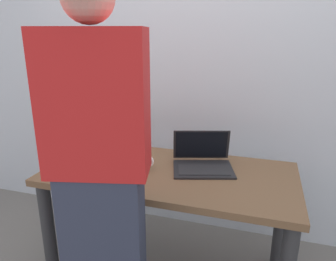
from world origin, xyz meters
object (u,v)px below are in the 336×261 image
(beer_bottle_green, at_px, (91,135))
(person_figure, at_px, (100,180))
(laptop, at_px, (202,160))
(beer_bottle_amber, at_px, (105,136))
(beer_bottle_dark, at_px, (115,138))
(coffee_mug, at_px, (142,161))

(beer_bottle_green, bearing_deg, person_figure, -56.43)
(laptop, relative_size, beer_bottle_amber, 1.39)
(beer_bottle_dark, distance_m, coffee_mug, 0.33)
(beer_bottle_dark, relative_size, beer_bottle_amber, 0.93)
(beer_bottle_amber, height_order, coffee_mug, beer_bottle_amber)
(beer_bottle_dark, bearing_deg, coffee_mug, -34.98)
(beer_bottle_green, height_order, coffee_mug, beer_bottle_green)
(beer_bottle_green, bearing_deg, coffee_mug, -19.83)
(person_figure, bearing_deg, beer_bottle_green, 123.57)
(laptop, height_order, coffee_mug, laptop)
(coffee_mug, bearing_deg, beer_bottle_dark, 145.02)
(laptop, distance_m, person_figure, 0.73)
(laptop, relative_size, beer_bottle_green, 1.28)
(beer_bottle_dark, height_order, person_figure, person_figure)
(laptop, distance_m, beer_bottle_dark, 0.61)
(beer_bottle_amber, relative_size, beer_bottle_green, 0.92)
(laptop, height_order, beer_bottle_dark, beer_bottle_dark)
(person_figure, relative_size, coffee_mug, 15.32)
(beer_bottle_green, distance_m, coffee_mug, 0.46)
(beer_bottle_amber, relative_size, coffee_mug, 2.58)
(beer_bottle_amber, relative_size, person_figure, 0.17)
(laptop, distance_m, beer_bottle_green, 0.77)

